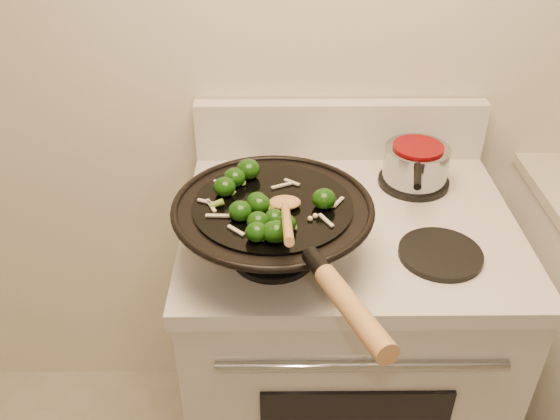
{
  "coord_description": "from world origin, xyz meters",
  "views": [
    {
      "loc": [
        -0.23,
        0.02,
        1.72
      ],
      "look_at": [
        -0.22,
        1.04,
        1.03
      ],
      "focal_mm": 38.0,
      "sensor_mm": 36.0,
      "label": 1
    }
  ],
  "objects": [
    {
      "name": "stove",
      "position": [
        -0.05,
        1.17,
        0.47
      ],
      "size": [
        0.78,
        0.67,
        1.08
      ],
      "color": "silver",
      "rests_on": "ground"
    },
    {
      "name": "wok",
      "position": [
        -0.23,
        1.02,
        1.0
      ],
      "size": [
        0.41,
        0.67,
        0.2
      ],
      "color": "black",
      "rests_on": "stove"
    },
    {
      "name": "stirfry",
      "position": [
        -0.26,
        0.99,
        1.08
      ],
      "size": [
        0.3,
        0.27,
        0.05
      ],
      "color": "#0F3508",
      "rests_on": "wok"
    },
    {
      "name": "wooden_spoon",
      "position": [
        -0.21,
        0.93,
        1.1
      ],
      "size": [
        0.07,
        0.29,
        0.11
      ],
      "color": "#AD7B44",
      "rests_on": "wok"
    },
    {
      "name": "saucepan",
      "position": [
        0.13,
        1.32,
        0.98
      ],
      "size": [
        0.16,
        0.26,
        0.1
      ],
      "color": "#95999D",
      "rests_on": "stove"
    }
  ]
}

